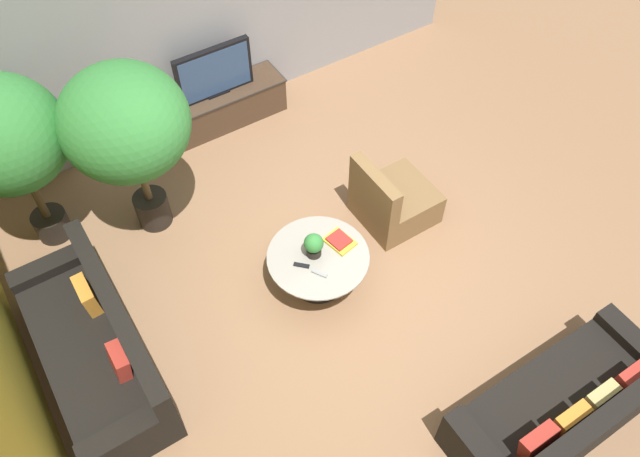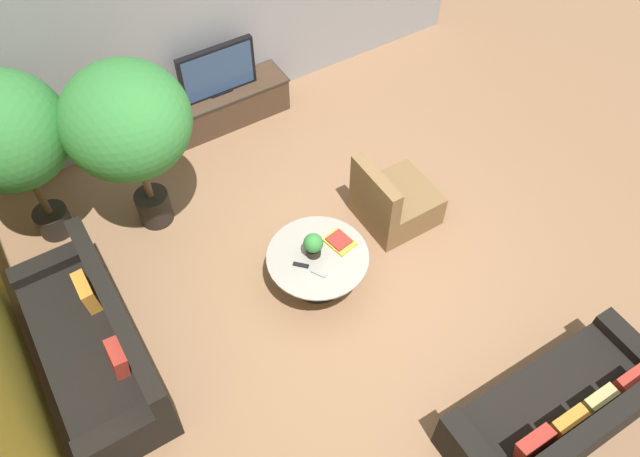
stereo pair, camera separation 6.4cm
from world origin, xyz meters
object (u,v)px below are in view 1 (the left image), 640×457
at_px(media_console, 220,107).
at_px(couch_by_wall, 97,348).
at_px(potted_palm_tall, 5,138).
at_px(potted_palm_corner, 126,126).
at_px(coffee_table, 318,264).
at_px(couch_near_entry, 563,410).
at_px(television, 214,72).
at_px(potted_plant_tabletop, 314,245).
at_px(armchair_wicker, 392,201).

relative_size(media_console, couch_by_wall, 0.79).
xyz_separation_m(potted_palm_tall, potted_palm_corner, (1.03, -0.44, -0.01)).
distance_m(coffee_table, couch_near_entry, 2.66).
distance_m(television, potted_palm_tall, 2.60).
distance_m(coffee_table, potted_plant_tabletop, 0.29).
distance_m(media_console, potted_plant_tabletop, 2.78).
xyz_separation_m(coffee_table, potted_plant_tabletop, (-0.02, 0.05, 0.29)).
bearing_deg(media_console, couch_near_entry, -82.36).
xyz_separation_m(couch_near_entry, armchair_wicker, (0.20, 2.77, -0.02)).
bearing_deg(potted_plant_tabletop, television, 83.74).
height_order(couch_near_entry, potted_palm_tall, potted_palm_tall).
xyz_separation_m(television, coffee_table, (-0.28, -2.79, -0.49)).
height_order(couch_by_wall, potted_plant_tabletop, couch_by_wall).
distance_m(couch_by_wall, armchair_wicker, 3.44).
bearing_deg(armchair_wicker, television, 19.89).
height_order(television, potted_plant_tabletop, television).
bearing_deg(potted_plant_tabletop, coffee_table, -64.41).
xyz_separation_m(media_console, armchair_wicker, (0.90, -2.49, 0.02)).
bearing_deg(media_console, potted_plant_tabletop, -96.25).
distance_m(television, potted_plant_tabletop, 2.77).
relative_size(armchair_wicker, potted_palm_tall, 0.41).
xyz_separation_m(television, armchair_wicker, (0.90, -2.49, -0.53)).
height_order(television, potted_palm_tall, potted_palm_tall).
height_order(couch_by_wall, couch_near_entry, same).
bearing_deg(couch_near_entry, media_console, -82.36).
relative_size(media_console, potted_palm_tall, 0.83).
bearing_deg(television, potted_plant_tabletop, -96.26).
height_order(media_console, armchair_wicker, armchair_wicker).
distance_m(couch_by_wall, potted_palm_tall, 2.18).
distance_m(armchair_wicker, potted_plant_tabletop, 1.27).
xyz_separation_m(television, potted_palm_tall, (-2.43, -0.64, 0.66)).
xyz_separation_m(couch_near_entry, potted_palm_tall, (-3.13, 4.61, 1.18)).
xyz_separation_m(potted_palm_tall, potted_plant_tabletop, (2.13, -2.10, -0.87)).
height_order(couch_near_entry, armchair_wicker, armchair_wicker).
relative_size(television, potted_plant_tabletop, 3.53).
relative_size(couch_by_wall, armchair_wicker, 2.55).
bearing_deg(couch_near_entry, coffee_table, -68.28).
bearing_deg(potted_palm_corner, potted_plant_tabletop, -56.57).
bearing_deg(television, couch_by_wall, -135.85).
height_order(couch_near_entry, potted_palm_corner, potted_palm_corner).
xyz_separation_m(television, potted_palm_corner, (-1.40, -1.08, 0.65)).
bearing_deg(couch_by_wall, potted_plant_tabletop, 82.90).
height_order(television, armchair_wicker, television).
relative_size(couch_by_wall, potted_plant_tabletop, 7.82).
relative_size(potted_palm_tall, potted_palm_corner, 1.01).
bearing_deg(media_console, potted_palm_tall, -165.19).
height_order(coffee_table, couch_near_entry, couch_near_entry).
relative_size(armchair_wicker, potted_plant_tabletop, 3.07).
bearing_deg(potted_plant_tabletop, potted_palm_tall, 135.37).
height_order(media_console, potted_palm_corner, potted_palm_corner).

